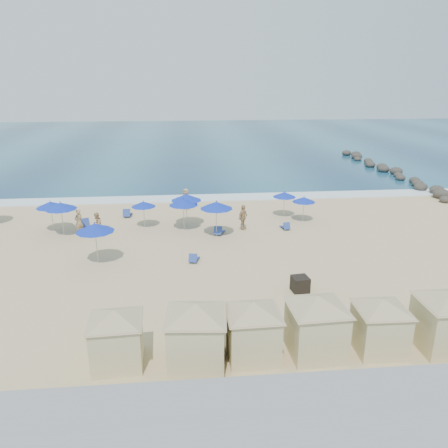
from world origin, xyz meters
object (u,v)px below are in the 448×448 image
Objects in this scene: cabana_1 at (196,326)px; umbrella_9 at (304,200)px; umbrella_2 at (50,205)px; umbrella_8 at (284,195)px; umbrella_6 at (186,197)px; umbrella_7 at (216,205)px; umbrella_1 at (61,206)px; beachgoer_0 at (79,222)px; rock_jetty at (388,170)px; umbrella_5 at (183,202)px; beachgoer_1 at (97,224)px; cabana_3 at (317,317)px; trash_bin at (300,284)px; umbrella_4 at (143,204)px; cabana_5 at (447,312)px; umbrella_3 at (95,228)px; cabana_0 at (116,330)px; cabana_2 at (253,323)px; beachgoer_2 at (243,217)px; cabana_4 at (381,318)px; beachgoer_3 at (186,199)px.

cabana_1 reaches higher than umbrella_9.
umbrella_8 is at bearing 6.23° from umbrella_2.
umbrella_6 is 3.21m from umbrella_7.
umbrella_1 reaches higher than beachgoer_0.
umbrella_5 is (-24.33, -18.22, 1.77)m from rock_jetty.
umbrella_7 is at bearing 87.87° from beachgoer_1.
umbrella_2 is at bearing 131.83° from cabana_3.
trash_bin is 14.64m from umbrella_4.
umbrella_4 is (-13.60, 16.99, 0.16)m from cabana_5.
cabana_1 is 11.96m from umbrella_3.
umbrella_3 is (-2.57, 10.21, 0.79)m from cabana_0.
cabana_2 reaches higher than umbrella_4.
cabana_0 is (-8.74, -5.33, 1.08)m from trash_bin.
beachgoer_2 is (-6.24, 15.77, -0.71)m from cabana_5.
umbrella_8 is 14.71m from beachgoer_1.
cabana_3 is at bearing -44.35° from umbrella_3.
beachgoer_1 is at bearing -167.42° from umbrella_8.
cabana_2 is 1.64× the size of umbrella_3.
umbrella_6 is 8.09m from umbrella_8.
cabana_0 is 1.59× the size of umbrella_6.
cabana_5 is at bearing 88.70° from beachgoer_0.
beachgoer_2 is at bearing 0.27° from umbrella_1.
cabana_3 reaches higher than cabana_2.
cabana_0 is 15.19m from umbrella_7.
beachgoer_0 is at bearing -175.64° from umbrella_9.
beachgoer_2 is (-3.75, -2.85, -0.91)m from umbrella_8.
umbrella_6 is 0.99× the size of umbrella_7.
umbrella_7 is at bearing -10.37° from umbrella_2.
umbrella_8 is at bearing 130.61° from umbrella_9.
cabana_0 is 5.34m from cabana_2.
cabana_0 reaches higher than umbrella_2.
cabana_2 is at bearing -54.17° from umbrella_1.
cabana_5 is at bearing -39.22° from umbrella_1.
cabana_2 is 2.06× the size of umbrella_4.
cabana_2 reaches higher than umbrella_7.
umbrella_4 is (-8.99, 11.46, 1.40)m from trash_bin.
umbrella_6 is at bearing 106.48° from cabana_3.
cabana_4 is 20.81m from beachgoer_1.
cabana_3 reaches higher than beachgoer_0.
cabana_1 is at bearing -173.33° from cabana_2.
cabana_1 is (-23.98, -34.44, 1.32)m from rock_jetty.
umbrella_4 is at bearing 120.54° from trash_bin.
umbrella_1 is at bearing 137.60° from trash_bin.
umbrella_8 reaches higher than beachgoer_3.
cabana_1 is at bearing -112.53° from umbrella_8.
cabana_5 is at bearing -0.84° from cabana_0.
cabana_5 is at bearing -1.05° from cabana_2.
cabana_2 is 17.75m from umbrella_4.
beachgoer_1 is at bearing 133.38° from trash_bin.
cabana_1 reaches higher than cabana_0.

